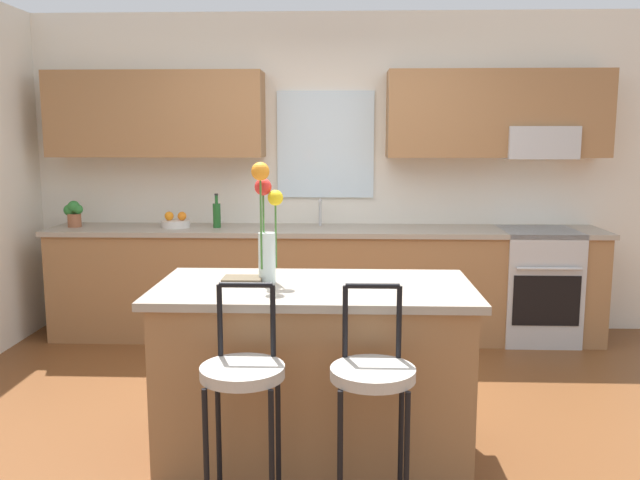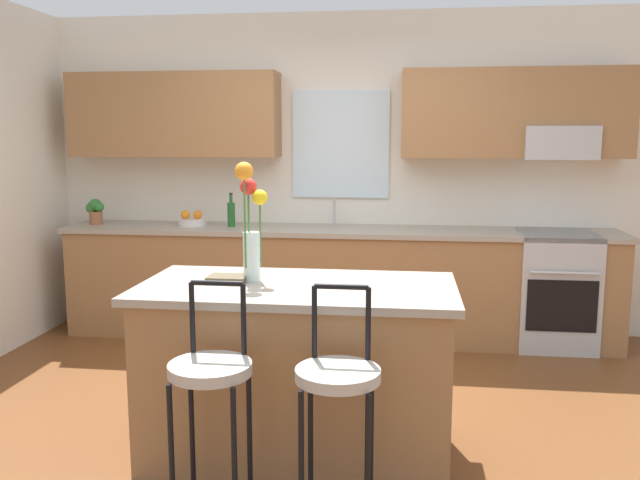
{
  "view_description": "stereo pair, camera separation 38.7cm",
  "coord_description": "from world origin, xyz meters",
  "px_view_note": "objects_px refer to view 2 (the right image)",
  "views": [
    {
      "loc": [
        0.16,
        -3.72,
        1.67
      ],
      "look_at": [
        0.01,
        0.55,
        1.0
      ],
      "focal_mm": 37.22,
      "sensor_mm": 36.0,
      "label": 1
    },
    {
      "loc": [
        0.55,
        -3.69,
        1.67
      ],
      "look_at": [
        0.01,
        0.55,
        1.0
      ],
      "focal_mm": 37.22,
      "sensor_mm": 36.0,
      "label": 2
    }
  ],
  "objects_px": {
    "bar_stool_near": "(211,379)",
    "cookbook": "(228,279)",
    "kitchen_island": "(298,370)",
    "fruit_bowl_oranges": "(192,221)",
    "oven_range": "(554,290)",
    "potted_plant_small": "(95,210)",
    "bottle_olive_oil": "(231,213)",
    "flower_vase": "(251,222)",
    "bar_stool_middle": "(338,385)"
  },
  "relations": [
    {
      "from": "kitchen_island",
      "to": "cookbook",
      "type": "height_order",
      "value": "cookbook"
    },
    {
      "from": "bottle_olive_oil",
      "to": "bar_stool_middle",
      "type": "bearing_deg",
      "value": -66.75
    },
    {
      "from": "bar_stool_near",
      "to": "cookbook",
      "type": "height_order",
      "value": "bar_stool_near"
    },
    {
      "from": "bar_stool_near",
      "to": "flower_vase",
      "type": "xyz_separation_m",
      "value": [
        0.03,
        0.67,
        0.6
      ]
    },
    {
      "from": "potted_plant_small",
      "to": "fruit_bowl_oranges",
      "type": "bearing_deg",
      "value": -0.08
    },
    {
      "from": "bar_stool_near",
      "to": "fruit_bowl_oranges",
      "type": "xyz_separation_m",
      "value": [
        -0.98,
        2.75,
        0.33
      ]
    },
    {
      "from": "bar_stool_near",
      "to": "bar_stool_middle",
      "type": "distance_m",
      "value": 0.55
    },
    {
      "from": "bar_stool_middle",
      "to": "potted_plant_small",
      "type": "height_order",
      "value": "potted_plant_small"
    },
    {
      "from": "flower_vase",
      "to": "fruit_bowl_oranges",
      "type": "height_order",
      "value": "flower_vase"
    },
    {
      "from": "fruit_bowl_oranges",
      "to": "bottle_olive_oil",
      "type": "distance_m",
      "value": 0.35
    },
    {
      "from": "oven_range",
      "to": "flower_vase",
      "type": "xyz_separation_m",
      "value": [
        -1.98,
        -2.05,
        0.78
      ]
    },
    {
      "from": "kitchen_island",
      "to": "flower_vase",
      "type": "height_order",
      "value": "flower_vase"
    },
    {
      "from": "kitchen_island",
      "to": "cookbook",
      "type": "relative_size",
      "value": 8.09
    },
    {
      "from": "oven_range",
      "to": "bar_stool_near",
      "type": "height_order",
      "value": "bar_stool_near"
    },
    {
      "from": "oven_range",
      "to": "fruit_bowl_oranges",
      "type": "distance_m",
      "value": 3.03
    },
    {
      "from": "bar_stool_near",
      "to": "flower_vase",
      "type": "distance_m",
      "value": 0.9
    },
    {
      "from": "bottle_olive_oil",
      "to": "potted_plant_small",
      "type": "xyz_separation_m",
      "value": [
        -1.21,
        0.0,
        0.01
      ]
    },
    {
      "from": "oven_range",
      "to": "bar_stool_near",
      "type": "bearing_deg",
      "value": -126.41
    },
    {
      "from": "bar_stool_middle",
      "to": "flower_vase",
      "type": "bearing_deg",
      "value": 127.87
    },
    {
      "from": "kitchen_island",
      "to": "bar_stool_middle",
      "type": "relative_size",
      "value": 1.55
    },
    {
      "from": "kitchen_island",
      "to": "fruit_bowl_oranges",
      "type": "distance_m",
      "value": 2.51
    },
    {
      "from": "kitchen_island",
      "to": "bar_stool_near",
      "type": "relative_size",
      "value": 1.55
    },
    {
      "from": "oven_range",
      "to": "bar_stool_middle",
      "type": "height_order",
      "value": "bar_stool_middle"
    },
    {
      "from": "bar_stool_near",
      "to": "cookbook",
      "type": "xyz_separation_m",
      "value": [
        -0.09,
        0.65,
        0.3
      ]
    },
    {
      "from": "bottle_olive_oil",
      "to": "kitchen_island",
      "type": "bearing_deg",
      "value": -66.88
    },
    {
      "from": "bottle_olive_oil",
      "to": "flower_vase",
      "type": "bearing_deg",
      "value": -72.42
    },
    {
      "from": "flower_vase",
      "to": "potted_plant_small",
      "type": "relative_size",
      "value": 2.83
    },
    {
      "from": "bar_stool_near",
      "to": "potted_plant_small",
      "type": "relative_size",
      "value": 4.73
    },
    {
      "from": "flower_vase",
      "to": "bar_stool_middle",
      "type": "bearing_deg",
      "value": -52.13
    },
    {
      "from": "oven_range",
      "to": "fruit_bowl_oranges",
      "type": "xyz_separation_m",
      "value": [
        -2.99,
        0.02,
        0.5
      ]
    },
    {
      "from": "flower_vase",
      "to": "cookbook",
      "type": "xyz_separation_m",
      "value": [
        -0.12,
        -0.02,
        -0.3
      ]
    },
    {
      "from": "bar_stool_near",
      "to": "flower_vase",
      "type": "bearing_deg",
      "value": 87.67
    },
    {
      "from": "bar_stool_near",
      "to": "bar_stool_middle",
      "type": "relative_size",
      "value": 1.0
    },
    {
      "from": "cookbook",
      "to": "potted_plant_small",
      "type": "distance_m",
      "value": 2.73
    },
    {
      "from": "bottle_olive_oil",
      "to": "bar_stool_near",
      "type": "bearing_deg",
      "value": -77.08
    },
    {
      "from": "bar_stool_near",
      "to": "potted_plant_small",
      "type": "xyz_separation_m",
      "value": [
        -1.84,
        2.75,
        0.4
      ]
    },
    {
      "from": "oven_range",
      "to": "cookbook",
      "type": "relative_size",
      "value": 4.6
    },
    {
      "from": "kitchen_island",
      "to": "bar_stool_middle",
      "type": "height_order",
      "value": "bar_stool_middle"
    },
    {
      "from": "bar_stool_middle",
      "to": "flower_vase",
      "type": "xyz_separation_m",
      "value": [
        -0.52,
        0.67,
        0.6
      ]
    },
    {
      "from": "kitchen_island",
      "to": "flower_vase",
      "type": "xyz_separation_m",
      "value": [
        -0.25,
        0.04,
        0.77
      ]
    },
    {
      "from": "bottle_olive_oil",
      "to": "potted_plant_small",
      "type": "height_order",
      "value": "bottle_olive_oil"
    },
    {
      "from": "bottle_olive_oil",
      "to": "potted_plant_small",
      "type": "relative_size",
      "value": 1.29
    },
    {
      "from": "bar_stool_near",
      "to": "bar_stool_middle",
      "type": "height_order",
      "value": "same"
    },
    {
      "from": "cookbook",
      "to": "potted_plant_small",
      "type": "height_order",
      "value": "potted_plant_small"
    },
    {
      "from": "flower_vase",
      "to": "bottle_olive_oil",
      "type": "distance_m",
      "value": 2.19
    },
    {
      "from": "bar_stool_near",
      "to": "cookbook",
      "type": "relative_size",
      "value": 5.21
    },
    {
      "from": "bar_stool_middle",
      "to": "bottle_olive_oil",
      "type": "distance_m",
      "value": 3.02
    },
    {
      "from": "oven_range",
      "to": "cookbook",
      "type": "bearing_deg",
      "value": -135.37
    },
    {
      "from": "oven_range",
      "to": "bar_stool_middle",
      "type": "xyz_separation_m",
      "value": [
        -1.46,
        -2.72,
        0.18
      ]
    },
    {
      "from": "potted_plant_small",
      "to": "flower_vase",
      "type": "bearing_deg",
      "value": -48.12
    }
  ]
}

